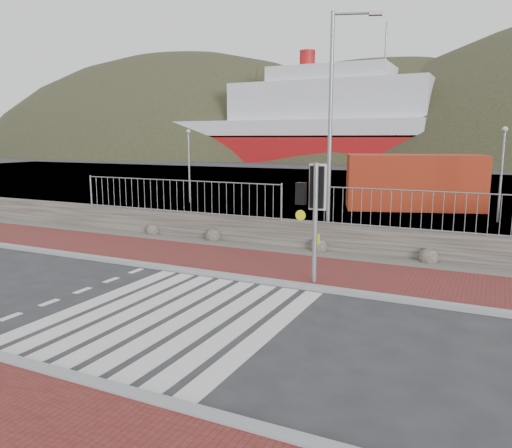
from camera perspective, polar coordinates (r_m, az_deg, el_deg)
The scene contains 15 objects.
ground at distance 10.64m, azimuth -9.45°, elevation -10.35°, with size 220.00×220.00×0.00m, color #28282B.
sidewalk_far at distance 14.36m, azimuth 0.96°, elevation -4.72°, with size 40.00×3.00×0.08m, color maroon.
kerb_near at distance 8.55m, azimuth -21.55°, elevation -15.77°, with size 40.00×0.25×0.12m, color gray.
kerb_far at distance 13.06m, azimuth -1.83°, elevation -6.16°, with size 40.00×0.25×0.12m, color gray.
zebra_crossing at distance 10.63m, azimuth -9.45°, elevation -10.32°, with size 4.62×5.60×0.01m.
gravel_strip at distance 16.15m, azimuth 3.94°, elevation -3.14°, with size 40.00×1.50×0.06m, color #59544C.
stone_wall at distance 16.79m, azimuth 4.97°, elevation -1.19°, with size 40.00×0.60×0.90m, color #433D37.
railing at distance 16.44m, azimuth 4.86°, elevation 3.42°, with size 18.07×0.07×1.22m.
quay at distance 36.67m, azimuth 16.53°, elevation 3.71°, with size 120.00×40.00×0.50m, color #4C4C4F.
water at distance 71.35m, azimuth 21.18°, elevation 6.23°, with size 220.00×50.00×0.05m, color #3F4C54.
ferry at distance 81.92m, azimuth 3.99°, elevation 10.99°, with size 50.00×16.00×20.00m.
hills_backdrop at distance 99.67m, azimuth 25.47°, elevation -6.71°, with size 254.00×90.00×100.00m.
traffic_signal_far at distance 12.29m, azimuth 6.64°, elevation 3.10°, with size 0.72×0.27×3.05m.
streetlight at distance 17.02m, azimuth 8.94°, elevation 11.91°, with size 1.57×0.66×7.64m.
shipping_container at distance 27.09m, azimuth 17.55°, elevation 4.61°, with size 6.72×2.80×2.80m, color #9F1C11.
Camera 1 is at (5.83, -8.12, 3.64)m, focal length 35.00 mm.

